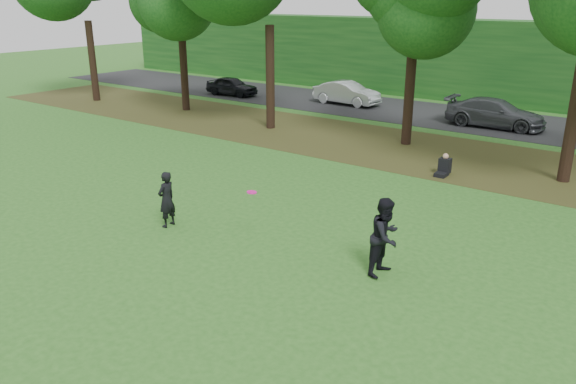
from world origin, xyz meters
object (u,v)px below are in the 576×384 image
at_px(player_left, 167,199).
at_px(frisbee, 252,192).
at_px(seated_person, 444,167).
at_px(player_right, 386,237).

height_order(player_left, frisbee, player_left).
bearing_deg(frisbee, player_left, -169.78).
xyz_separation_m(player_left, frisbee, (2.82, 0.51, 0.66)).
relative_size(frisbee, seated_person, 0.38).
xyz_separation_m(player_right, frisbee, (-3.67, -0.59, 0.53)).
bearing_deg(seated_person, player_right, -78.28).
bearing_deg(seated_person, player_left, -116.43).
height_order(player_left, player_right, player_right).
relative_size(player_left, frisbee, 5.23).
relative_size(player_left, seated_person, 2.01).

